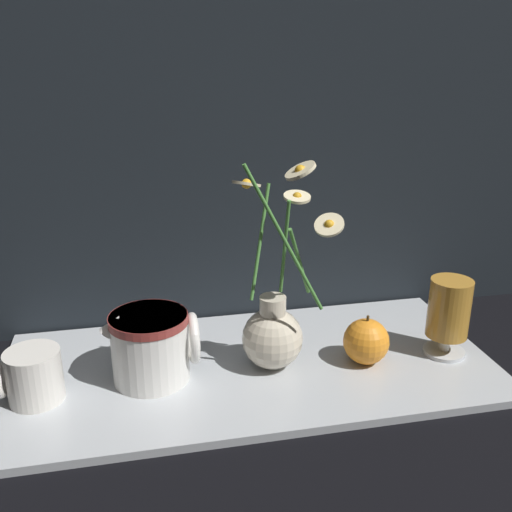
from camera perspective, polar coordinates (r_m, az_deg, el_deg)
name	(u,v)px	position (r m, az deg, el deg)	size (l,w,h in m)	color
ground_plane	(250,370)	(0.89, -0.61, -11.34)	(6.00, 6.00, 0.00)	black
shelf	(250,367)	(0.88, -0.62, -11.01)	(0.73, 0.34, 0.01)	#B2B7BC
vase_with_flowers	(273,330)	(0.84, 1.74, -7.39)	(0.15, 0.19, 0.33)	beige
yellow_mug	(33,376)	(0.84, -21.45, -11.10)	(0.08, 0.07, 0.07)	silver
ceramic_pitcher	(152,343)	(0.83, -10.39, -8.59)	(0.14, 0.11, 0.11)	white
tea_glass	(449,311)	(0.92, 18.71, -5.27)	(0.06, 0.06, 0.12)	silver
orange_fruit	(366,341)	(0.88, 10.96, -8.38)	(0.07, 0.07, 0.08)	orange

